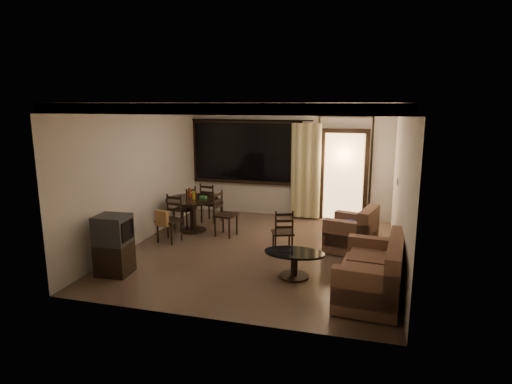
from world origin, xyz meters
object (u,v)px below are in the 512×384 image
(dining_chair_north, at_px, (211,210))
(tv_cabinet, at_px, (114,245))
(dining_table, at_px, (192,205))
(sofa, at_px, (375,275))
(armchair, at_px, (354,234))
(dining_chair_west, at_px, (185,216))
(dining_chair_south, at_px, (169,227))
(side_chair, at_px, (283,240))
(dining_chair_east, at_px, (226,223))
(coffee_table, at_px, (294,260))

(dining_chair_north, xyz_separation_m, tv_cabinet, (-0.39, -3.40, 0.22))
(dining_table, xyz_separation_m, sofa, (3.90, -2.38, -0.23))
(tv_cabinet, xyz_separation_m, sofa, (4.16, 0.24, -0.16))
(dining_chair_north, relative_size, sofa, 0.56)
(armchair, bearing_deg, dining_chair_west, -175.11)
(dining_chair_south, height_order, side_chair, dining_chair_south)
(dining_chair_east, xyz_separation_m, armchair, (2.69, -0.31, 0.07))
(tv_cabinet, height_order, sofa, tv_cabinet)
(dining_chair_south, height_order, armchair, dining_chair_south)
(dining_chair_west, distance_m, tv_cabinet, 2.78)
(sofa, bearing_deg, coffee_table, 167.37)
(dining_chair_north, bearing_deg, side_chair, 150.96)
(dining_table, bearing_deg, tv_cabinet, -95.64)
(dining_table, bearing_deg, side_chair, -22.64)
(dining_chair_south, bearing_deg, armchair, 16.14)
(sofa, bearing_deg, armchair, 106.72)
(tv_cabinet, bearing_deg, dining_chair_north, 79.63)
(dining_chair_south, distance_m, tv_cabinet, 1.79)
(sofa, xyz_separation_m, side_chair, (-1.67, 1.45, -0.09))
(dining_chair_south, relative_size, armchair, 0.92)
(tv_cabinet, distance_m, sofa, 4.17)
(coffee_table, bearing_deg, side_chair, 111.41)
(coffee_table, bearing_deg, dining_chair_west, 143.71)
(dining_chair_north, bearing_deg, sofa, 150.09)
(sofa, distance_m, coffee_table, 1.33)
(dining_table, distance_m, armchair, 3.55)
(tv_cabinet, xyz_separation_m, coffee_table, (2.90, 0.65, -0.22))
(dining_table, height_order, coffee_table, dining_table)
(coffee_table, bearing_deg, armchair, 60.18)
(dining_chair_south, relative_size, dining_chair_north, 1.00)
(dining_table, bearing_deg, dining_chair_south, -100.19)
(dining_table, distance_m, dining_chair_north, 0.84)
(armchair, distance_m, side_chair, 1.37)
(dining_chair_north, height_order, tv_cabinet, tv_cabinet)
(dining_chair_east, bearing_deg, coffee_table, -125.07)
(armchair, relative_size, side_chair, 1.19)
(dining_chair_west, bearing_deg, sofa, 68.71)
(sofa, bearing_deg, side_chair, 144.28)
(tv_cabinet, bearing_deg, dining_chair_east, 62.67)
(dining_chair_south, distance_m, side_chair, 2.39)
(dining_table, distance_m, sofa, 4.58)
(dining_chair_west, bearing_deg, dining_table, 69.72)
(dining_chair_west, relative_size, side_chair, 1.09)
(tv_cabinet, bearing_deg, dining_chair_west, 86.05)
(side_chair, bearing_deg, dining_chair_west, -43.79)
(dining_chair_south, xyz_separation_m, sofa, (4.05, -1.54, 0.04))
(side_chair, bearing_deg, dining_chair_north, -59.44)
(tv_cabinet, bearing_deg, side_chair, 30.44)
(dining_chair_west, bearing_deg, dining_chair_east, 84.78)
(dining_chair_east, distance_m, coffee_table, 2.58)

